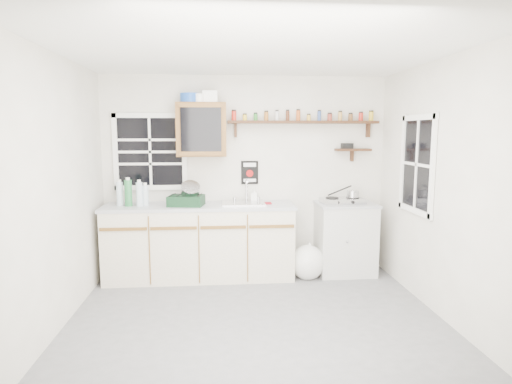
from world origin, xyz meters
TOP-DOWN VIEW (x-y plane):
  - room at (0.00, 0.00)m, footprint 3.64×3.24m
  - main_cabinet at (-0.58, 1.30)m, footprint 2.31×0.63m
  - right_cabinet at (1.25, 1.32)m, footprint 0.73×0.57m
  - sink at (-0.05, 1.30)m, footprint 0.52×0.44m
  - upper_cabinet at (-0.55, 1.44)m, footprint 0.60×0.32m
  - upper_cabinet_clutter at (-0.59, 1.44)m, footprint 0.45×0.24m
  - spice_shelf at (0.73, 1.51)m, footprint 1.91×0.18m
  - secondary_shelf at (1.36, 1.52)m, footprint 0.45×0.16m
  - warning_sign at (0.05, 1.59)m, footprint 0.22×0.02m
  - window_back at (-1.20, 1.59)m, footprint 0.93×0.03m
  - window_right at (1.79, 0.55)m, footprint 0.03×0.78m
  - water_bottles at (-1.38, 1.27)m, footprint 0.38×0.13m
  - dish_rack at (-0.72, 1.24)m, footprint 0.45×0.37m
  - soap_bottle at (0.10, 1.47)m, footprint 0.09×0.09m
  - rag at (0.23, 1.28)m, footprint 0.13×0.11m
  - hotplate at (1.20, 1.31)m, footprint 0.55×0.33m
  - saucepan at (1.32, 1.31)m, footprint 0.37×0.21m
  - trash_bag at (0.74, 1.15)m, footprint 0.42×0.38m

SIDE VIEW (x-z plane):
  - trash_bag at x=0.74m, z-range -0.04..0.44m
  - right_cabinet at x=1.25m, z-range 0.00..0.91m
  - main_cabinet at x=-0.58m, z-range 0.00..0.92m
  - rag at x=0.23m, z-range 0.92..0.94m
  - sink at x=-0.05m, z-range 0.79..1.08m
  - hotplate at x=1.20m, z-range 0.91..0.98m
  - soap_bottle at x=0.10m, z-range 0.92..1.09m
  - dish_rack at x=-0.72m, z-range 0.87..1.17m
  - saucepan at x=1.32m, z-range 0.94..1.10m
  - water_bottles at x=-1.38m, z-range 0.90..1.24m
  - room at x=0.00m, z-range -0.02..2.52m
  - warning_sign at x=0.05m, z-range 1.13..1.43m
  - window_right at x=1.79m, z-range 0.91..1.99m
  - window_back at x=-1.20m, z-range 1.06..2.04m
  - secondary_shelf at x=1.36m, z-range 1.46..1.69m
  - upper_cabinet at x=-0.55m, z-range 1.50..2.15m
  - spice_shelf at x=0.73m, z-range 1.76..2.11m
  - upper_cabinet_clutter at x=-0.59m, z-range 2.14..2.28m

